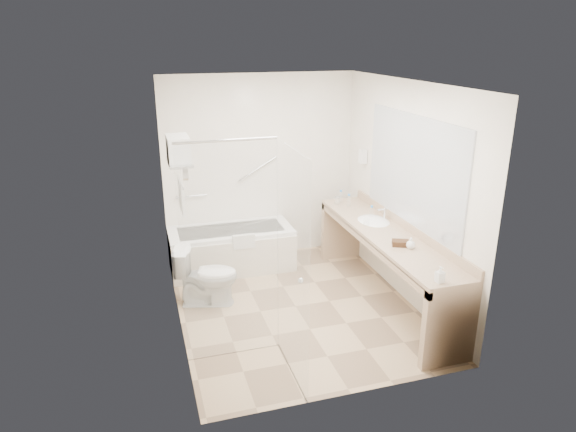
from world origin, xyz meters
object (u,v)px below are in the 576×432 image
object	(u,v)px
amenity_basket	(400,243)
water_bottle_left	(371,213)
vanity_counter	(386,250)
toilet	(207,276)
bathtub	(232,249)

from	to	relation	value
amenity_basket	water_bottle_left	world-z (taller)	water_bottle_left
vanity_counter	toilet	size ratio (longest dim) A/B	3.82
vanity_counter	amenity_basket	xyz separation A→B (m)	(-0.04, -0.39, 0.24)
water_bottle_left	toilet	bearing A→B (deg)	177.96
toilet	vanity_counter	bearing A→B (deg)	-89.88
toilet	bathtub	bearing A→B (deg)	-12.52
vanity_counter	amenity_basket	bearing A→B (deg)	-95.79
bathtub	toilet	distance (m)	0.98
vanity_counter	water_bottle_left	size ratio (longest dim) A/B	15.38
bathtub	water_bottle_left	world-z (taller)	water_bottle_left
toilet	water_bottle_left	xyz separation A→B (m)	(2.00, -0.07, 0.58)
bathtub	vanity_counter	xyz separation A→B (m)	(1.52, -1.39, 0.36)
water_bottle_left	amenity_basket	bearing A→B (deg)	-94.22
vanity_counter	water_bottle_left	distance (m)	0.54
bathtub	vanity_counter	size ratio (longest dim) A/B	0.59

